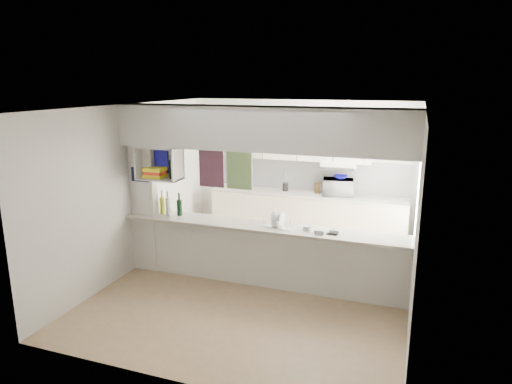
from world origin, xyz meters
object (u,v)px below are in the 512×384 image
at_px(bowl, 341,177).
at_px(wine_bottles, 165,206).
at_px(microwave, 338,187).
at_px(dish_rack, 280,220).

xyz_separation_m(bowl, wine_bottles, (-2.33, -2.16, -0.19)).
height_order(microwave, wine_bottles, wine_bottles).
bearing_deg(microwave, bowl, -142.12).
relative_size(dish_rack, wine_bottles, 0.85).
relative_size(bowl, wine_bottles, 0.50).
bearing_deg(dish_rack, microwave, 85.27).
xyz_separation_m(microwave, dish_rack, (-0.46, -2.08, -0.06)).
distance_m(microwave, bowl, 0.19).
bearing_deg(microwave, wine_bottles, 32.83).
distance_m(microwave, wine_bottles, 3.13).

